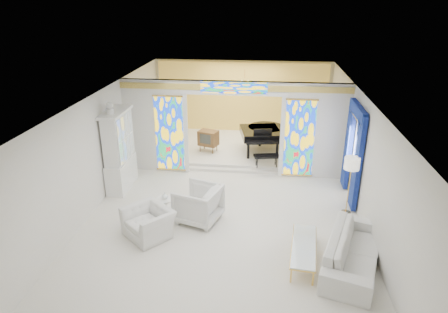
# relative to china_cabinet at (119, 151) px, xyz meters

# --- Properties ---
(floor) EXTENTS (12.00, 12.00, 0.00)m
(floor) POSITION_rel_china_cabinet_xyz_m (3.22, -0.60, -1.17)
(floor) COLOR silver
(floor) RESTS_ON ground
(ceiling) EXTENTS (7.00, 12.00, 0.02)m
(ceiling) POSITION_rel_china_cabinet_xyz_m (3.22, -0.60, 1.83)
(ceiling) COLOR white
(ceiling) RESTS_ON wall_back
(wall_back) EXTENTS (7.00, 0.02, 3.00)m
(wall_back) POSITION_rel_china_cabinet_xyz_m (3.22, 5.40, 0.33)
(wall_back) COLOR silver
(wall_back) RESTS_ON floor
(wall_left) EXTENTS (0.02, 12.00, 3.00)m
(wall_left) POSITION_rel_china_cabinet_xyz_m (-0.28, -0.60, 0.33)
(wall_left) COLOR silver
(wall_left) RESTS_ON floor
(wall_right) EXTENTS (0.02, 12.00, 3.00)m
(wall_right) POSITION_rel_china_cabinet_xyz_m (6.72, -0.60, 0.33)
(wall_right) COLOR silver
(wall_right) RESTS_ON floor
(partition_wall) EXTENTS (7.00, 0.22, 3.00)m
(partition_wall) POSITION_rel_china_cabinet_xyz_m (3.22, 1.40, 0.48)
(partition_wall) COLOR silver
(partition_wall) RESTS_ON floor
(stained_glass_left) EXTENTS (0.90, 0.04, 2.40)m
(stained_glass_left) POSITION_rel_china_cabinet_xyz_m (1.19, 1.29, 0.13)
(stained_glass_left) COLOR gold
(stained_glass_left) RESTS_ON partition_wall
(stained_glass_right) EXTENTS (0.90, 0.04, 2.40)m
(stained_glass_right) POSITION_rel_china_cabinet_xyz_m (5.25, 1.29, 0.13)
(stained_glass_right) COLOR gold
(stained_glass_right) RESTS_ON partition_wall
(stained_glass_transom) EXTENTS (2.00, 0.04, 0.34)m
(stained_glass_transom) POSITION_rel_china_cabinet_xyz_m (3.22, 1.29, 1.65)
(stained_glass_transom) COLOR gold
(stained_glass_transom) RESTS_ON partition_wall
(alcove_platform) EXTENTS (6.80, 3.80, 0.18)m
(alcove_platform) POSITION_rel_china_cabinet_xyz_m (3.22, 3.50, -1.08)
(alcove_platform) COLOR silver
(alcove_platform) RESTS_ON floor
(gold_curtain_back) EXTENTS (6.70, 0.10, 2.90)m
(gold_curtain_back) POSITION_rel_china_cabinet_xyz_m (3.22, 5.28, 0.33)
(gold_curtain_back) COLOR gold
(gold_curtain_back) RESTS_ON wall_back
(chandelier) EXTENTS (0.48, 0.48, 0.30)m
(chandelier) POSITION_rel_china_cabinet_xyz_m (3.42, 3.40, 1.38)
(chandelier) COLOR gold
(chandelier) RESTS_ON ceiling
(blue_drapes) EXTENTS (0.14, 1.85, 2.65)m
(blue_drapes) POSITION_rel_china_cabinet_xyz_m (6.62, 0.10, 0.41)
(blue_drapes) COLOR navy
(blue_drapes) RESTS_ON wall_right
(china_cabinet) EXTENTS (0.56, 1.46, 2.72)m
(china_cabinet) POSITION_rel_china_cabinet_xyz_m (0.00, 0.00, 0.00)
(china_cabinet) COLOR silver
(china_cabinet) RESTS_ON floor
(armchair_left) EXTENTS (1.44, 1.42, 0.70)m
(armchair_left) POSITION_rel_china_cabinet_xyz_m (1.52, -2.44, -0.82)
(armchair_left) COLOR white
(armchair_left) RESTS_ON floor
(armchair_right) EXTENTS (1.30, 1.28, 0.95)m
(armchair_right) POSITION_rel_china_cabinet_xyz_m (2.59, -1.62, -0.70)
(armchair_right) COLOR white
(armchair_right) RESTS_ON floor
(sofa) EXTENTS (1.71, 2.71, 0.74)m
(sofa) POSITION_rel_china_cabinet_xyz_m (6.17, -3.09, -0.80)
(sofa) COLOR silver
(sofa) RESTS_ON floor
(side_table) EXTENTS (0.50, 0.50, 0.57)m
(side_table) POSITION_rel_china_cabinet_xyz_m (1.74, -1.62, -0.79)
(side_table) COLOR silver
(side_table) RESTS_ON floor
(vase) EXTENTS (0.20, 0.20, 0.17)m
(vase) POSITION_rel_china_cabinet_xyz_m (1.74, -1.62, -0.51)
(vase) COLOR silver
(vase) RESTS_ON side_table
(coffee_table) EXTENTS (0.70, 1.75, 0.38)m
(coffee_table) POSITION_rel_china_cabinet_xyz_m (5.13, -3.01, -0.82)
(coffee_table) COLOR white
(coffee_table) RESTS_ON floor
(floor_lamp) EXTENTS (0.50, 0.50, 1.59)m
(floor_lamp) POSITION_rel_china_cabinet_xyz_m (6.42, -0.84, 0.19)
(floor_lamp) COLOR gold
(floor_lamp) RESTS_ON floor
(grand_piano) EXTENTS (1.75, 2.69, 1.00)m
(grand_piano) POSITION_rel_china_cabinet_xyz_m (4.13, 3.06, -0.31)
(grand_piano) COLOR black
(grand_piano) RESTS_ON alcove_platform
(tv_console) EXTENTS (0.77, 0.64, 0.76)m
(tv_console) POSITION_rel_china_cabinet_xyz_m (2.20, 2.77, -0.49)
(tv_console) COLOR brown
(tv_console) RESTS_ON alcove_platform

